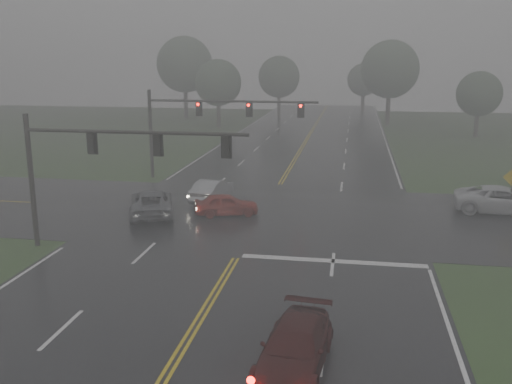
% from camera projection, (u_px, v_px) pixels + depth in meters
% --- Properties ---
extents(main_road, '(18.00, 160.00, 0.02)m').
position_uv_depth(main_road, '(257.00, 223.00, 32.40)').
color(main_road, black).
rests_on(main_road, ground).
extents(cross_street, '(120.00, 14.00, 0.02)m').
position_uv_depth(cross_street, '(263.00, 213.00, 34.32)').
color(cross_street, black).
rests_on(cross_street, ground).
extents(stop_bar, '(8.50, 0.50, 0.01)m').
position_uv_depth(stop_bar, '(333.00, 262.00, 26.29)').
color(stop_bar, white).
rests_on(stop_bar, ground).
extents(sedan_maroon, '(2.37, 4.86, 1.36)m').
position_uv_depth(sedan_maroon, '(294.00, 368.00, 17.31)').
color(sedan_maroon, '#360A09').
rests_on(sedan_maroon, ground).
extents(sedan_red, '(4.08, 2.60, 1.29)m').
position_uv_depth(sedan_red, '(227.00, 215.00, 33.94)').
color(sedan_red, '#9D170E').
rests_on(sedan_red, ground).
extents(sedan_silver, '(2.09, 4.52, 1.44)m').
position_uv_depth(sedan_silver, '(212.00, 201.00, 37.27)').
color(sedan_silver, '#9A9CA1').
rests_on(sedan_silver, ground).
extents(car_grey, '(4.09, 5.82, 1.48)m').
position_uv_depth(car_grey, '(152.00, 215.00, 33.99)').
color(car_grey, '#55575D').
rests_on(car_grey, ground).
extents(pickup_white, '(6.00, 3.28, 1.59)m').
position_uv_depth(pickup_white, '(503.00, 213.00, 34.38)').
color(pickup_white, silver).
rests_on(pickup_white, ground).
extents(signal_gantry_near, '(10.94, 0.29, 6.59)m').
position_uv_depth(signal_gantry_near, '(93.00, 157.00, 26.93)').
color(signal_gantry_near, black).
rests_on(signal_gantry_near, ground).
extents(signal_gantry_far, '(12.95, 0.34, 6.76)m').
position_uv_depth(signal_gantry_far, '(201.00, 117.00, 42.87)').
color(signal_gantry_far, black).
rests_on(signal_gantry_far, ground).
extents(tree_nw_a, '(6.04, 6.04, 8.87)m').
position_uv_depth(tree_nw_a, '(218.00, 83.00, 74.01)').
color(tree_nw_a, '#2D251D').
rests_on(tree_nw_a, ground).
extents(tree_ne_a, '(7.75, 7.75, 11.38)m').
position_uv_depth(tree_ne_a, '(390.00, 69.00, 76.26)').
color(tree_ne_a, '#2D251D').
rests_on(tree_ne_a, ground).
extents(tree_n_mid, '(6.33, 6.33, 9.30)m').
position_uv_depth(tree_n_mid, '(279.00, 77.00, 86.80)').
color(tree_n_mid, '#2D251D').
rests_on(tree_n_mid, ground).
extents(tree_e_near, '(5.16, 5.16, 7.57)m').
position_uv_depth(tree_e_near, '(479.00, 94.00, 65.52)').
color(tree_e_near, '#2D251D').
rests_on(tree_e_near, ground).
extents(tree_nw_b, '(8.27, 8.27, 12.14)m').
position_uv_depth(tree_nw_b, '(185.00, 65.00, 84.35)').
color(tree_nw_b, '#2D251D').
rests_on(tree_nw_b, ground).
extents(tree_n_far, '(5.51, 5.51, 8.09)m').
position_uv_depth(tree_n_far, '(364.00, 80.00, 96.29)').
color(tree_n_far, '#2D251D').
rests_on(tree_n_far, ground).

